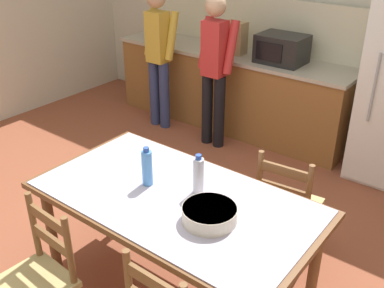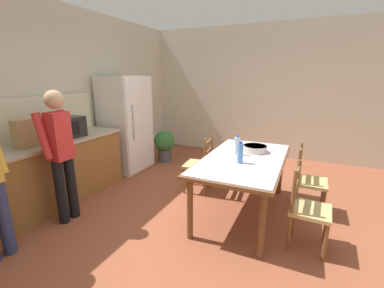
# 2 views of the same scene
# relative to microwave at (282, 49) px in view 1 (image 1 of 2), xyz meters

# --- Properties ---
(ground_plane) EXTENTS (8.32, 8.32, 0.00)m
(ground_plane) POSITION_rel_microwave_xyz_m (0.19, -2.21, -1.08)
(ground_plane) COLOR brown
(wall_back) EXTENTS (6.52, 0.12, 2.90)m
(wall_back) POSITION_rel_microwave_xyz_m (0.19, 0.45, 0.37)
(wall_back) COLOR beige
(wall_back) RESTS_ON ground
(kitchen_counter) EXTENTS (2.99, 0.66, 0.93)m
(kitchen_counter) POSITION_rel_microwave_xyz_m (-0.65, 0.02, -0.61)
(kitchen_counter) COLOR brown
(kitchen_counter) RESTS_ON ground
(counter_splashback) EXTENTS (2.95, 0.03, 0.60)m
(counter_splashback) POSITION_rel_microwave_xyz_m (-0.65, 0.33, 0.15)
(counter_splashback) COLOR beige
(counter_splashback) RESTS_ON kitchen_counter
(microwave) EXTENTS (0.50, 0.39, 0.30)m
(microwave) POSITION_rel_microwave_xyz_m (0.00, 0.00, 0.00)
(microwave) COLOR black
(microwave) RESTS_ON kitchen_counter
(paper_bag) EXTENTS (0.24, 0.16, 0.36)m
(paper_bag) POSITION_rel_microwave_xyz_m (-0.58, -0.01, 0.03)
(paper_bag) COLOR tan
(paper_bag) RESTS_ON kitchen_counter
(dining_table) EXTENTS (1.83, 1.00, 0.78)m
(dining_table) POSITION_rel_microwave_xyz_m (0.60, -2.51, -0.37)
(dining_table) COLOR brown
(dining_table) RESTS_ON ground
(bottle_near_centre) EXTENTS (0.07, 0.07, 0.27)m
(bottle_near_centre) POSITION_rel_microwave_xyz_m (0.37, -2.51, -0.17)
(bottle_near_centre) COLOR #4C8ED6
(bottle_near_centre) RESTS_ON dining_table
(bottle_off_centre) EXTENTS (0.07, 0.07, 0.27)m
(bottle_off_centre) POSITION_rel_microwave_xyz_m (0.69, -2.39, -0.17)
(bottle_off_centre) COLOR silver
(bottle_off_centre) RESTS_ON dining_table
(serving_bowl) EXTENTS (0.32, 0.32, 0.09)m
(serving_bowl) POSITION_rel_microwave_xyz_m (0.92, -2.59, -0.24)
(serving_bowl) COLOR beige
(serving_bowl) RESTS_ON dining_table
(chair_side_near_left) EXTENTS (0.44, 0.42, 0.91)m
(chair_side_near_left) POSITION_rel_microwave_xyz_m (0.19, -3.30, -0.63)
(chair_side_near_left) COLOR brown
(chair_side_near_left) RESTS_ON ground
(chair_side_far_right) EXTENTS (0.45, 0.44, 0.91)m
(chair_side_far_right) POSITION_rel_microwave_xyz_m (1.01, -1.72, -0.63)
(chair_side_far_right) COLOR brown
(chair_side_far_right) RESTS_ON ground
(person_at_sink) EXTENTS (0.41, 0.28, 1.64)m
(person_at_sink) POSITION_rel_microwave_xyz_m (-1.32, -0.50, -0.15)
(person_at_sink) COLOR navy
(person_at_sink) RESTS_ON ground
(person_at_counter) EXTENTS (0.41, 0.29, 1.65)m
(person_at_counter) POSITION_rel_microwave_xyz_m (-0.50, -0.52, -0.15)
(person_at_counter) COLOR black
(person_at_counter) RESTS_ON ground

